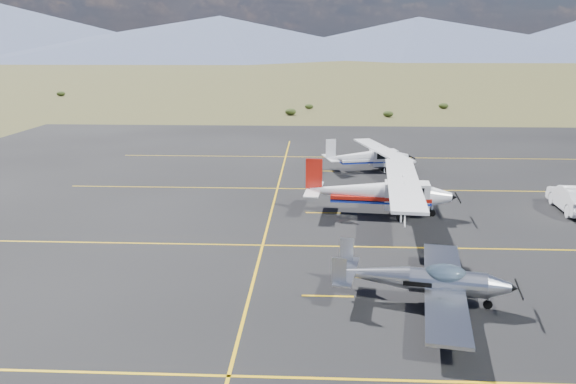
% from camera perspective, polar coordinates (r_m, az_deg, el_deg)
% --- Properties ---
extents(ground, '(1600.00, 1600.00, 0.00)m').
position_cam_1_polar(ground, '(25.36, 10.72, -7.13)').
color(ground, '#383D1C').
rests_on(ground, ground).
extents(apron, '(72.00, 72.00, 0.02)m').
position_cam_1_polar(apron, '(31.91, 9.03, -2.45)').
color(apron, black).
rests_on(apron, ground).
extents(aircraft_low_wing, '(6.46, 8.90, 1.92)m').
position_cam_1_polar(aircraft_low_wing, '(21.55, 13.88, -8.70)').
color(aircraft_low_wing, silver).
rests_on(aircraft_low_wing, apron).
extents(aircraft_cessna, '(7.42, 12.31, 3.11)m').
position_cam_1_polar(aircraft_cessna, '(31.89, 9.39, 0.10)').
color(aircraft_cessna, white).
rests_on(aircraft_cessna, apron).
extents(aircraft_plain, '(6.39, 9.86, 2.50)m').
position_cam_1_polar(aircraft_plain, '(43.26, 8.24, 3.63)').
color(aircraft_plain, white).
rests_on(aircraft_plain, apron).
extents(sedan, '(2.02, 4.85, 1.56)m').
position_cam_1_polar(sedan, '(36.16, 27.04, -0.57)').
color(sedan, white).
rests_on(sedan, apron).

